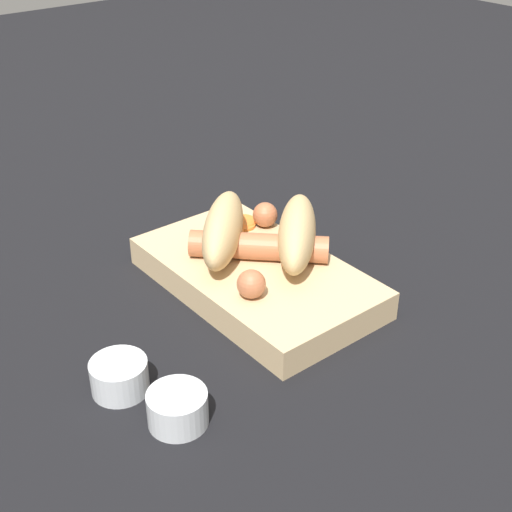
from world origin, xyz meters
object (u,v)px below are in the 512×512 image
Objects in this scene: sausage at (259,246)px; condiment_cup_far at (178,410)px; food_tray at (256,277)px; bread_roll at (260,231)px; condiment_cup_near at (120,378)px.

condiment_cup_far is (0.12, -0.19, -0.03)m from sausage.
sausage reaches higher than food_tray.
condiment_cup_far is (0.12, -0.18, -0.00)m from food_tray.
condiment_cup_far is at bearing -56.46° from sausage.
bread_roll is 1.39× the size of sausage.
food_tray is 1.43× the size of bread_roll.
sausage is at bearing -47.89° from bread_roll.
sausage is at bearing 123.54° from condiment_cup_far.
condiment_cup_near is 0.07m from condiment_cup_far.
bread_roll is 3.64× the size of condiment_cup_far.
sausage is at bearing 127.65° from food_tray.
food_tray is 0.03m from sausage.
food_tray is 0.21m from condiment_cup_far.
condiment_cup_near is (0.06, -0.20, -0.03)m from sausage.
food_tray is 0.05m from bread_roll.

